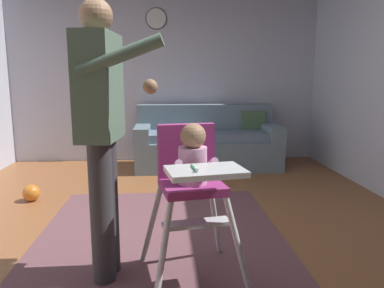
% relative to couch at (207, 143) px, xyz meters
% --- Properties ---
extents(ground, '(6.14, 7.43, 0.10)m').
position_rel_couch_xyz_m(ground, '(-0.58, -2.42, -0.38)').
color(ground, brown).
extents(wall_far, '(5.34, 0.06, 2.68)m').
position_rel_couch_xyz_m(wall_far, '(-0.58, 0.52, 1.01)').
color(wall_far, silver).
rests_on(wall_far, ground).
extents(area_rug, '(1.93, 2.38, 0.01)m').
position_rel_couch_xyz_m(area_rug, '(-0.64, -2.40, -0.33)').
color(area_rug, brown).
rests_on(area_rug, ground).
extents(couch, '(1.99, 0.86, 0.86)m').
position_rel_couch_xyz_m(couch, '(0.00, 0.00, 0.00)').
color(couch, slate).
rests_on(couch, ground).
extents(high_chair, '(0.70, 0.80, 0.99)m').
position_rel_couch_xyz_m(high_chair, '(-0.43, -2.95, 0.36)').
color(high_chair, silver).
rests_on(high_chair, ground).
extents(adult_standing, '(0.51, 0.53, 1.68)m').
position_rel_couch_xyz_m(adult_standing, '(-0.96, -2.89, 0.62)').
color(adult_standing, '#37363A').
rests_on(adult_standing, ground).
extents(toy_ball, '(0.17, 0.17, 0.17)m').
position_rel_couch_xyz_m(toy_ball, '(-1.96, -1.38, -0.25)').
color(toy_ball, orange).
rests_on(toy_ball, ground).
extents(wall_clock, '(0.31, 0.04, 0.31)m').
position_rel_couch_xyz_m(wall_clock, '(-0.70, 0.48, 1.75)').
color(wall_clock, white).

